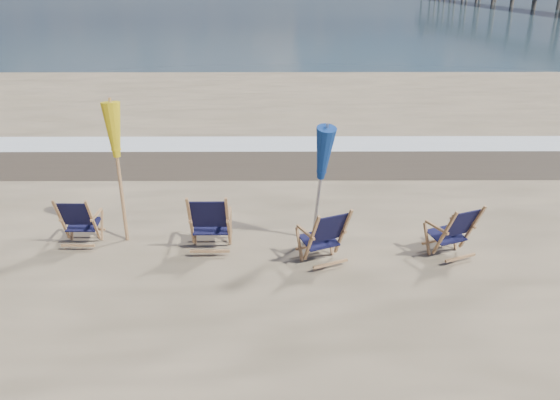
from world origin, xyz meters
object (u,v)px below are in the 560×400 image
Objects in this scene: beach_chair_2 at (343,234)px; umbrella_blue at (320,155)px; beach_chair_0 at (93,222)px; beach_chair_1 at (228,224)px; umbrella_yellow at (115,138)px; beach_chair_3 at (472,230)px.

umbrella_blue reaches higher than beach_chair_2.
beach_chair_0 is at bearing -32.49° from beach_chair_2.
beach_chair_1 is 0.50× the size of umbrella_blue.
umbrella_yellow is at bearing -38.89° from beach_chair_2.
beach_chair_3 is at bearing 177.47° from beach_chair_1.
beach_chair_2 is (1.72, -0.30, -0.04)m from beach_chair_1.
beach_chair_2 is at bearing -18.74° from beach_chair_3.
beach_chair_0 is 0.44× the size of umbrella_blue.
beach_chair_1 is 1.10× the size of beach_chair_3.
umbrella_blue is at bearing -177.00° from beach_chair_0.
beach_chair_3 is at bearing -11.03° from umbrella_blue.
umbrella_yellow reaches higher than beach_chair_0.
beach_chair_0 is 3.68m from umbrella_blue.
umbrella_blue reaches higher than beach_chair_1.
beach_chair_3 is (3.68, -0.13, -0.05)m from beach_chair_1.
beach_chair_1 reaches higher than beach_chair_2.
beach_chair_1 is 2.18m from umbrella_yellow.
umbrella_blue is at bearing -34.79° from beach_chair_3.
beach_chair_3 is (1.96, 0.17, -0.01)m from beach_chair_2.
beach_chair_3 is at bearing -7.25° from umbrella_yellow.
beach_chair_0 is 5.82m from beach_chair_3.
beach_chair_0 is 0.40× the size of umbrella_yellow.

